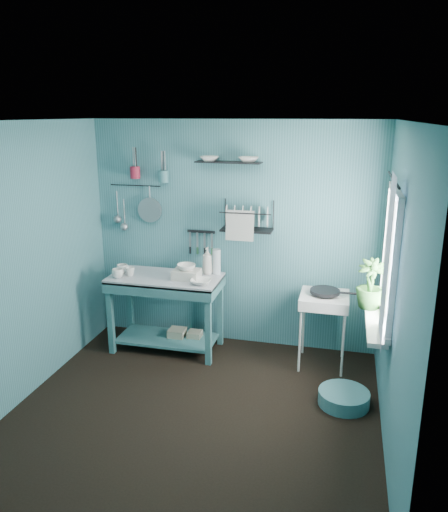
% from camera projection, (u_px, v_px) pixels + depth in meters
% --- Properties ---
extents(floor, '(3.20, 3.20, 0.00)m').
position_uv_depth(floor, '(196.00, 410.00, 4.47)').
color(floor, black).
rests_on(floor, ground).
extents(ceiling, '(3.20, 3.20, 0.00)m').
position_uv_depth(ceiling, '(191.00, 121.00, 3.78)').
color(ceiling, silver).
rests_on(ceiling, ground).
extents(wall_back, '(3.20, 0.00, 3.20)m').
position_uv_depth(wall_back, '(234.00, 236.00, 5.52)').
color(wall_back, '#3D757D').
rests_on(wall_back, ground).
extents(wall_front, '(3.20, 0.00, 3.20)m').
position_uv_depth(wall_front, '(112.00, 361.00, 2.72)').
color(wall_front, '#3D757D').
rests_on(wall_front, ground).
extents(wall_left, '(0.00, 3.00, 3.00)m').
position_uv_depth(wall_left, '(24.00, 264.00, 4.49)').
color(wall_left, '#3D757D').
rests_on(wall_left, ground).
extents(wall_right, '(0.00, 3.00, 3.00)m').
position_uv_depth(wall_right, '(397.00, 293.00, 3.75)').
color(wall_right, '#3D757D').
rests_on(wall_right, ground).
extents(work_counter, '(1.25, 0.69, 0.85)m').
position_uv_depth(work_counter, '(166.00, 313.00, 5.52)').
color(work_counter, '#34696E').
rests_on(work_counter, floor).
extents(mug_left, '(0.12, 0.12, 0.10)m').
position_uv_depth(mug_left, '(118.00, 273.00, 5.35)').
color(mug_left, white).
rests_on(mug_left, work_counter).
extents(mug_mid, '(0.14, 0.14, 0.09)m').
position_uv_depth(mug_mid, '(130.00, 271.00, 5.42)').
color(mug_mid, white).
rests_on(mug_mid, work_counter).
extents(mug_right, '(0.17, 0.17, 0.10)m').
position_uv_depth(mug_right, '(122.00, 269.00, 5.51)').
color(mug_right, white).
rests_on(mug_right, work_counter).
extents(wash_tub, '(0.28, 0.22, 0.10)m').
position_uv_depth(wash_tub, '(186.00, 274.00, 5.32)').
color(wash_tub, beige).
rests_on(wash_tub, work_counter).
extents(tub_bowl, '(0.20, 0.19, 0.06)m').
position_uv_depth(tub_bowl, '(186.00, 267.00, 5.29)').
color(tub_bowl, white).
rests_on(tub_bowl, wash_tub).
extents(soap_bottle, '(0.12, 0.12, 0.30)m').
position_uv_depth(soap_bottle, '(207.00, 261.00, 5.46)').
color(soap_bottle, beige).
rests_on(soap_bottle, work_counter).
extents(water_bottle, '(0.09, 0.09, 0.28)m').
position_uv_depth(water_bottle, '(217.00, 262.00, 5.45)').
color(water_bottle, silver).
rests_on(water_bottle, work_counter).
extents(counter_bowl, '(0.22, 0.22, 0.05)m').
position_uv_depth(counter_bowl, '(201.00, 282.00, 5.16)').
color(counter_bowl, white).
rests_on(counter_bowl, work_counter).
extents(hotplate_stand, '(0.49, 0.49, 0.78)m').
position_uv_depth(hotplate_stand, '(323.00, 330.00, 5.18)').
color(hotplate_stand, silver).
rests_on(hotplate_stand, floor).
extents(frying_pan, '(0.30, 0.30, 0.03)m').
position_uv_depth(frying_pan, '(325.00, 291.00, 5.06)').
color(frying_pan, black).
rests_on(frying_pan, hotplate_stand).
extents(knife_strip, '(0.32, 0.02, 0.03)m').
position_uv_depth(knife_strip, '(201.00, 232.00, 5.57)').
color(knife_strip, black).
rests_on(knife_strip, wall_back).
extents(dish_rack, '(0.57, 0.28, 0.32)m').
position_uv_depth(dish_rack, '(247.00, 216.00, 5.29)').
color(dish_rack, black).
rests_on(dish_rack, wall_back).
extents(upper_shelf, '(0.71, 0.21, 0.01)m').
position_uv_depth(upper_shelf, '(228.00, 162.00, 5.21)').
color(upper_shelf, black).
rests_on(upper_shelf, wall_back).
extents(shelf_bowl_left, '(0.23, 0.23, 0.05)m').
position_uv_depth(shelf_bowl_left, '(210.00, 166.00, 5.27)').
color(shelf_bowl_left, white).
rests_on(shelf_bowl_left, upper_shelf).
extents(shelf_bowl_right, '(0.24, 0.24, 0.05)m').
position_uv_depth(shelf_bowl_right, '(248.00, 160.00, 5.16)').
color(shelf_bowl_right, white).
rests_on(shelf_bowl_right, upper_shelf).
extents(utensil_cup_magenta, '(0.11, 0.11, 0.13)m').
position_uv_depth(utensil_cup_magenta, '(135.00, 172.00, 5.52)').
color(utensil_cup_magenta, '#A31E36').
rests_on(utensil_cup_magenta, wall_back).
extents(utensil_cup_teal, '(0.11, 0.11, 0.13)m').
position_uv_depth(utensil_cup_teal, '(164.00, 176.00, 5.45)').
color(utensil_cup_teal, teal).
rests_on(utensil_cup_teal, wall_back).
extents(colander, '(0.28, 0.03, 0.28)m').
position_uv_depth(colander, '(150.00, 210.00, 5.63)').
color(colander, '#97999E').
rests_on(colander, wall_back).
extents(ladle_outer, '(0.01, 0.01, 0.30)m').
position_uv_depth(ladle_outer, '(117.00, 204.00, 5.72)').
color(ladle_outer, '#97999E').
rests_on(ladle_outer, wall_back).
extents(ladle_inner, '(0.01, 0.01, 0.30)m').
position_uv_depth(ladle_inner, '(124.00, 212.00, 5.72)').
color(ladle_inner, '#97999E').
rests_on(ladle_inner, wall_back).
extents(hook_rail, '(0.60, 0.01, 0.01)m').
position_uv_depth(hook_rail, '(135.00, 185.00, 5.61)').
color(hook_rail, black).
rests_on(hook_rail, wall_back).
extents(window_glass, '(0.00, 1.10, 1.10)m').
position_uv_depth(window_glass, '(392.00, 258.00, 4.14)').
color(window_glass, white).
rests_on(window_glass, wall_right).
extents(windowsill, '(0.16, 0.95, 0.04)m').
position_uv_depth(windowsill, '(375.00, 323.00, 4.32)').
color(windowsill, silver).
rests_on(windowsill, wall_right).
extents(curtain, '(0.00, 1.35, 1.35)m').
position_uv_depth(curtain, '(387.00, 262.00, 3.86)').
color(curtain, silver).
rests_on(curtain, wall_right).
extents(curtain_rod, '(0.02, 1.05, 0.02)m').
position_uv_depth(curtain_rod, '(393.00, 179.00, 3.97)').
color(curtain_rod, black).
rests_on(curtain_rod, wall_right).
extents(potted_plant, '(0.26, 0.26, 0.46)m').
position_uv_depth(potted_plant, '(370.00, 284.00, 4.54)').
color(potted_plant, '#2A6026').
rests_on(potted_plant, windowsill).
extents(storage_tin_large, '(0.18, 0.18, 0.22)m').
position_uv_depth(storage_tin_large, '(177.00, 338.00, 5.63)').
color(storage_tin_large, gray).
rests_on(storage_tin_large, floor).
extents(storage_tin_small, '(0.15, 0.15, 0.20)m').
position_uv_depth(storage_tin_small, '(195.00, 340.00, 5.62)').
color(storage_tin_small, gray).
rests_on(storage_tin_small, floor).
extents(floor_basin, '(0.46, 0.46, 0.13)m').
position_uv_depth(floor_basin, '(344.00, 398.00, 4.53)').
color(floor_basin, teal).
rests_on(floor_basin, floor).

